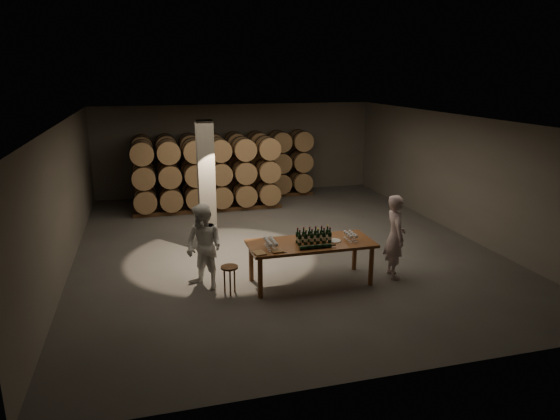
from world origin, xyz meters
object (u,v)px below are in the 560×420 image
object	(u,v)px
notebook_near	(277,251)
stool	(229,271)
tasting_table	(311,247)
person_man	(395,236)
bottle_cluster	(314,237)
person_woman	(204,247)
plate	(334,241)

from	to	relation	value
notebook_near	stool	bearing A→B (deg)	157.28
tasting_table	person_man	size ratio (longest dim) A/B	1.43
bottle_cluster	person_woman	size ratio (longest dim) A/B	0.42
plate	stool	distance (m)	2.26
tasting_table	person_man	world-z (taller)	person_man
bottle_cluster	plate	bearing A→B (deg)	-1.12
notebook_near	stool	distance (m)	1.05
stool	notebook_near	bearing A→B (deg)	-17.64
person_woman	person_man	bearing A→B (deg)	42.31
person_woman	bottle_cluster	bearing A→B (deg)	39.56
plate	person_man	world-z (taller)	person_man
notebook_near	stool	size ratio (longest dim) A/B	0.39
plate	notebook_near	size ratio (longest dim) A/B	1.29
person_woman	stool	bearing A→B (deg)	5.99
person_man	person_woman	xyz separation A→B (m)	(-4.01, 0.47, -0.03)
tasting_table	bottle_cluster	world-z (taller)	bottle_cluster
tasting_table	person_man	distance (m)	1.85
plate	person_woman	distance (m)	2.68
notebook_near	person_woman	size ratio (longest dim) A/B	0.13
plate	person_woman	xyz separation A→B (m)	(-2.66, 0.37, -0.03)
tasting_table	stool	distance (m)	1.76
bottle_cluster	notebook_near	world-z (taller)	bottle_cluster
tasting_table	notebook_near	xyz separation A→B (m)	(-0.82, -0.37, 0.12)
stool	person_man	distance (m)	3.60
bottle_cluster	person_man	world-z (taller)	person_man
plate	notebook_near	bearing A→B (deg)	-166.01
plate	tasting_table	bearing A→B (deg)	174.33
bottle_cluster	tasting_table	bearing A→B (deg)	137.83
notebook_near	person_man	bearing A→B (deg)	-0.10
tasting_table	notebook_near	bearing A→B (deg)	-155.43
notebook_near	tasting_table	bearing A→B (deg)	19.49
plate	person_man	xyz separation A→B (m)	(1.36, -0.09, 0.00)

